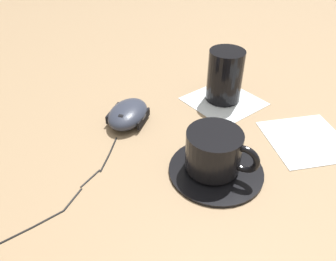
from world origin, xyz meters
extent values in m
plane|color=#9E7F5B|center=(0.00, 0.00, 0.00)|extent=(3.00, 3.00, 0.00)
cylinder|color=black|center=(-0.04, -0.07, 0.00)|extent=(0.15, 0.15, 0.01)
cylinder|color=black|center=(-0.04, -0.06, 0.04)|extent=(0.09, 0.09, 0.06)
torus|color=black|center=(-0.01, -0.10, 0.05)|extent=(0.04, 0.05, 0.05)
ellipsoid|color=#2D3342|center=(-0.12, 0.12, 0.02)|extent=(0.12, 0.12, 0.04)
cylinder|color=black|center=(-0.14, 0.10, 0.03)|extent=(0.01, 0.01, 0.01)
cube|color=black|center=(-0.10, 0.10, 0.01)|extent=(0.04, 0.04, 0.02)
cube|color=black|center=(-0.14, 0.14, 0.01)|extent=(0.04, 0.04, 0.02)
cylinder|color=black|center=(-0.17, 0.06, 0.00)|extent=(0.03, 0.04, 0.00)
cylinder|color=black|center=(-0.19, 0.03, 0.00)|extent=(0.03, 0.04, 0.00)
cylinder|color=black|center=(-0.22, 0.00, 0.00)|extent=(0.04, 0.03, 0.00)
cylinder|color=black|center=(-0.26, -0.03, 0.00)|extent=(0.03, 0.03, 0.00)
cylinder|color=black|center=(-0.30, -0.05, 0.00)|extent=(0.04, 0.01, 0.00)
cylinder|color=black|center=(-0.34, -0.06, 0.00)|extent=(0.04, 0.01, 0.00)
sphere|color=black|center=(-0.16, 0.08, 0.00)|extent=(0.00, 0.00, 0.00)
sphere|color=black|center=(-0.18, 0.04, 0.00)|extent=(0.00, 0.00, 0.00)
sphere|color=black|center=(-0.21, 0.01, 0.00)|extent=(0.00, 0.00, 0.00)
sphere|color=black|center=(-0.24, -0.02, 0.00)|extent=(0.00, 0.00, 0.00)
sphere|color=black|center=(-0.27, -0.05, 0.00)|extent=(0.00, 0.00, 0.00)
sphere|color=black|center=(-0.32, -0.06, 0.00)|extent=(0.00, 0.00, 0.00)
cube|color=white|center=(0.09, 0.11, 0.00)|extent=(0.16, 0.16, 0.00)
cylinder|color=black|center=(0.09, 0.11, 0.06)|extent=(0.07, 0.07, 0.11)
cube|color=white|center=(0.15, -0.07, 0.00)|extent=(0.16, 0.16, 0.00)
camera|label=1|loc=(-0.27, -0.38, 0.37)|focal=35.00mm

